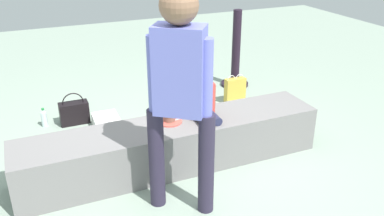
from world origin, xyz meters
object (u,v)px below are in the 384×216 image
(child_seated, at_px, (202,95))
(cake_box_white, at_px, (106,123))
(adult_standing, at_px, (180,85))
(party_cup_red, at_px, (78,155))
(cake_plate, at_px, (170,120))
(handbag_brown_canvas, at_px, (169,96))
(gift_bag, at_px, (235,90))
(handbag_black_leather, at_px, (74,112))
(water_bottle_near_gift, at_px, (44,118))

(child_seated, bearing_deg, cake_box_white, 126.19)
(adult_standing, distance_m, party_cup_red, 1.52)
(cake_plate, height_order, handbag_brown_canvas, cake_plate)
(adult_standing, height_order, gift_bag, adult_standing)
(cake_box_white, bearing_deg, handbag_brown_canvas, 22.79)
(cake_plate, relative_size, handbag_brown_canvas, 0.70)
(cake_box_white, height_order, handbag_black_leather, handbag_black_leather)
(water_bottle_near_gift, bearing_deg, cake_plate, -51.73)
(water_bottle_near_gift, xyz_separation_m, party_cup_red, (0.22, -0.84, -0.04))
(cake_plate, height_order, party_cup_red, cake_plate)
(adult_standing, bearing_deg, handbag_brown_canvas, 72.31)
(cake_plate, bearing_deg, adult_standing, -103.04)
(gift_bag, bearing_deg, child_seated, -131.51)
(party_cup_red, relative_size, handbag_black_leather, 0.30)
(gift_bag, relative_size, handbag_brown_canvas, 1.10)
(child_seated, bearing_deg, water_bottle_near_gift, 135.17)
(child_seated, bearing_deg, gift_bag, 48.49)
(water_bottle_near_gift, height_order, handbag_black_leather, handbag_black_leather)
(cake_box_white, distance_m, handbag_brown_canvas, 0.91)
(water_bottle_near_gift, distance_m, handbag_black_leather, 0.32)
(child_seated, height_order, cake_box_white, child_seated)
(party_cup_red, xyz_separation_m, handbag_black_leather, (0.10, 0.80, 0.07))
(handbag_black_leather, bearing_deg, adult_standing, -73.90)
(water_bottle_near_gift, distance_m, party_cup_red, 0.87)
(party_cup_red, height_order, cake_box_white, cake_box_white)
(child_seated, distance_m, water_bottle_near_gift, 1.88)
(adult_standing, distance_m, handbag_brown_canvas, 2.15)
(child_seated, height_order, party_cup_red, child_seated)
(cake_plate, bearing_deg, party_cup_red, 152.64)
(party_cup_red, bearing_deg, child_seated, -21.80)
(party_cup_red, bearing_deg, adult_standing, -58.60)
(handbag_brown_canvas, bearing_deg, gift_bag, -17.92)
(cake_box_white, relative_size, handbag_black_leather, 0.95)
(water_bottle_near_gift, xyz_separation_m, handbag_black_leather, (0.31, -0.05, 0.03))
(gift_bag, bearing_deg, handbag_black_leather, 174.40)
(adult_standing, relative_size, party_cup_red, 15.94)
(cake_plate, distance_m, handbag_brown_canvas, 1.37)
(cake_plate, xyz_separation_m, handbag_brown_canvas, (0.45, 1.25, -0.33))
(party_cup_red, bearing_deg, cake_box_white, 53.24)
(handbag_black_leather, bearing_deg, water_bottle_near_gift, 171.18)
(child_seated, height_order, cake_plate, child_seated)
(child_seated, distance_m, cake_plate, 0.36)
(child_seated, height_order, adult_standing, adult_standing)
(child_seated, relative_size, water_bottle_near_gift, 2.29)
(handbag_black_leather, xyz_separation_m, handbag_brown_canvas, (1.12, 0.06, -0.01))
(handbag_black_leather, height_order, handbag_brown_canvas, handbag_black_leather)
(adult_standing, bearing_deg, gift_bag, 50.06)
(cake_plate, bearing_deg, gift_bag, 39.58)
(adult_standing, bearing_deg, party_cup_red, 121.40)
(gift_bag, height_order, handbag_black_leather, same)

